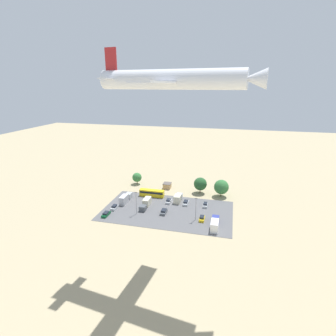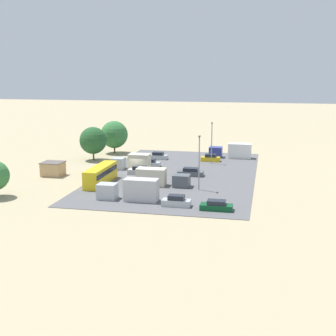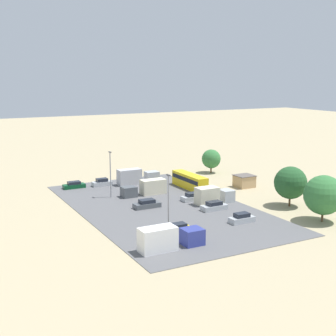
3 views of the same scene
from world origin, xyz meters
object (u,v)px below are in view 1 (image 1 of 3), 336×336
parked_car_6 (164,212)px  airplane (177,79)px  parked_truck_2 (125,198)px  parked_truck_3 (178,198)px  parked_car_4 (115,207)px  parked_truck_0 (146,203)px  shed_building (167,186)px  parked_truck_1 (215,224)px  parked_car_5 (106,214)px  parked_car_0 (169,201)px  parked_car_3 (205,205)px  parked_car_2 (202,218)px  parked_car_1 (186,203)px  bus (152,193)px

parked_car_6 → airplane: size_ratio=0.13×
parked_truck_2 → parked_truck_3: bearing=15.4°
parked_car_4 → parked_truck_0: 12.41m
parked_car_6 → parked_truck_2: size_ratio=0.51×
shed_building → parked_truck_2: size_ratio=0.42×
parked_truck_2 → parked_truck_1: bearing=-17.9°
parked_car_4 → parked_car_5: 5.91m
parked_car_0 → parked_car_5: 26.15m
parked_car_3 → parked_truck_0: 23.99m
parked_car_3 → parked_car_0: bearing=-180.0°
parked_car_2 → parked_car_4: (34.56, -0.71, 0.02)m
parked_car_1 → parked_car_2: parked_car_2 is taller
parked_car_0 → parked_truck_3: parked_truck_3 is taller
bus → shed_building: bearing=158.9°
parked_car_4 → parked_truck_3: (-22.86, -13.02, 0.77)m
parked_car_0 → parked_truck_2: parked_truck_2 is taller
parked_car_4 → parked_truck_0: size_ratio=0.46×
bus → parked_car_6: size_ratio=2.26×
parked_truck_3 → parked_truck_0: bearing=-145.5°
parked_car_2 → parked_car_4: size_ratio=0.98×
parked_truck_0 → shed_building: bearing=-99.6°
parked_truck_3 → parked_car_5: bearing=-141.4°
parked_car_4 → parked_truck_1: parked_truck_1 is taller
parked_truck_3 → parked_car_2: bearing=-49.6°
parked_car_1 → parked_car_6: size_ratio=0.97×
bus → parked_truck_0: 10.30m
parked_car_0 → parked_car_3: (-15.24, -0.01, 0.02)m
parked_car_0 → parked_car_3: 15.24m
parked_car_2 → parked_car_3: (-0.02, -11.57, -0.00)m
parked_car_1 → parked_truck_2: bearing=8.5°
parked_car_2 → parked_car_6: size_ratio=0.85×
shed_building → parked_car_2: 33.38m
shed_building → parked_car_3: 25.00m
parked_car_1 → parked_truck_2: 25.26m
bus → parked_truck_0: (-0.63, 10.27, -0.29)m
parked_truck_0 → parked_car_4: bearing=24.2°
shed_building → airplane: size_ratio=0.11×
bus → parked_car_3: 24.35m
parked_car_3 → shed_building: bearing=142.0°
parked_car_6 → airplane: bearing=-69.8°
parked_car_0 → parked_truck_1: 25.67m
parked_car_5 → parked_truck_2: (-2.38, -13.02, 0.94)m
parked_car_4 → parked_truck_0: parked_truck_0 is taller
parked_car_1 → parked_truck_3: 4.36m
parked_truck_3 → parked_truck_1: bearing=-47.5°
parked_car_4 → parked_car_6: parked_car_4 is taller
bus → parked_car_3: (-23.91, 4.49, -0.98)m
shed_building → parked_car_1: size_ratio=0.84×
parked_car_4 → parked_truck_2: bearing=77.3°
parked_car_6 → shed_building: bearing=101.1°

